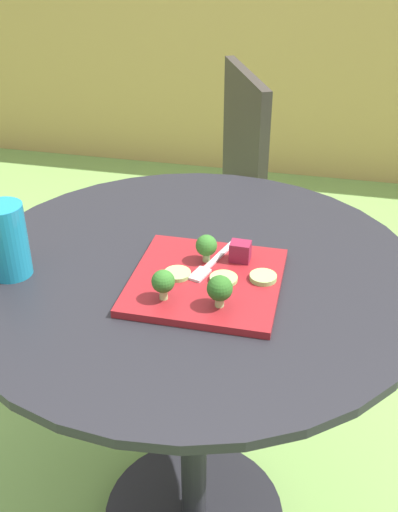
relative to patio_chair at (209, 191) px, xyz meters
name	(u,v)px	position (x,y,z in m)	size (l,w,h in m)	color
bamboo_fence	(297,47)	(0.14, 1.46, 0.15)	(8.00, 0.08, 1.35)	#A8894C
patio_table	(193,379)	(0.14, -0.81, -0.05)	(0.87, 0.87, 0.76)	black
patio_chair	(209,191)	(0.00, 0.00, 0.00)	(0.58, 0.58, 0.90)	#332D28
salad_plate	(206,281)	(0.18, -0.87, 0.24)	(0.26, 0.26, 0.01)	maroon
drinking_glass	(7,244)	(-0.18, -0.91, 0.29)	(0.07, 0.07, 0.14)	teal
fork	(210,264)	(0.18, -0.83, 0.25)	(0.06, 0.15, 0.00)	silver
broccoli_floret_0	(207,245)	(0.17, -0.81, 0.28)	(0.04, 0.04, 0.05)	#99B770
broccoli_floret_1	(163,282)	(0.12, -0.95, 0.28)	(0.04, 0.04, 0.05)	#99B770
broccoli_floret_2	(220,289)	(0.22, -0.95, 0.28)	(0.04, 0.04, 0.06)	#99B770
cucumber_slice_0	(177,274)	(0.13, -0.87, 0.25)	(0.05, 0.05, 0.01)	#8EB766
cucumber_slice_1	(224,279)	(0.21, -0.87, 0.25)	(0.05, 0.05, 0.01)	#8EB766
cucumber_slice_2	(263,277)	(0.28, -0.85, 0.25)	(0.05, 0.05, 0.01)	#8EB766
beet_chunk_0	(240,251)	(0.23, -0.80, 0.26)	(0.04, 0.03, 0.04)	maroon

